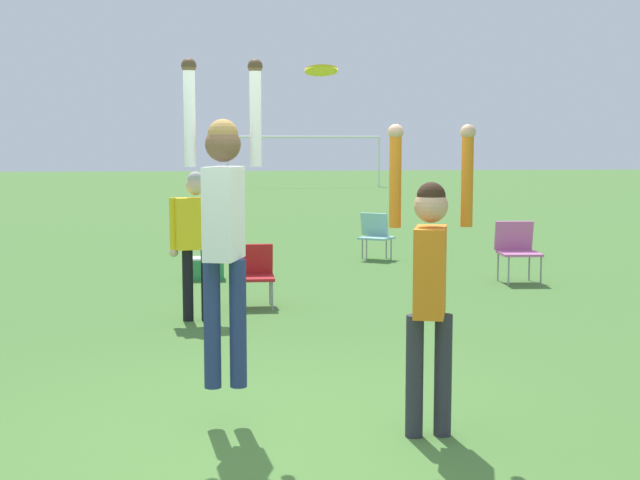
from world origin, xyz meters
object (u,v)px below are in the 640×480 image
camping_chair_4 (254,271)px  person_spectator_near (196,231)px  camping_chair_1 (376,233)px  cooler_box (207,268)px  camping_chair_3 (517,247)px  person_defending (430,273)px  frisbee (321,70)px  person_jumping (224,214)px

camping_chair_4 → person_spectator_near: person_spectator_near is taller
camping_chair_1 → cooler_box: camping_chair_1 is taller
camping_chair_3 → person_spectator_near: person_spectator_near is taller
person_defending → person_spectator_near: 4.52m
person_defending → person_spectator_near: size_ratio=1.26×
camping_chair_3 → camping_chair_4: 4.11m
camping_chair_1 → camping_chair_4: bearing=97.1°
camping_chair_1 → person_spectator_near: person_spectator_near is taller
person_defending → camping_chair_1: 9.39m
frisbee → camping_chair_4: bearing=93.2°
camping_chair_3 → person_defending: bearing=70.8°
person_jumping → cooler_box: 7.02m
person_defending → camping_chair_1: person_defending is taller
camping_chair_3 → frisbee: bearing=64.5°
person_defending → person_spectator_near: bearing=-142.0°
person_defending → person_jumping: bearing=-90.0°
camping_chair_3 → person_spectator_near: 5.09m
camping_chair_1 → cooler_box: 3.50m
person_defending → cooler_box: bearing=-151.2°
person_jumping → frisbee: person_jumping is taller
person_defending → camping_chair_4: (-0.95, 5.04, -0.68)m
frisbee → camping_chair_4: (-0.26, 4.69, -2.04)m
camping_chair_4 → person_spectator_near: size_ratio=0.45×
camping_chair_4 → person_spectator_near: (-0.68, -0.83, 0.57)m
frisbee → person_spectator_near: size_ratio=0.14×
camping_chair_3 → person_spectator_near: (-4.52, -2.29, 0.50)m
person_jumping → camping_chair_4: size_ratio=3.03×
camping_chair_1 → camping_chair_4: (-2.28, -4.23, -0.02)m
frisbee → camping_chair_4: frisbee is taller
frisbee → camping_chair_3: bearing=59.8°
cooler_box → frisbee: bearing=-83.0°
camping_chair_4 → cooler_box: 2.35m
person_spectator_near → person_defending: bearing=-82.2°
person_jumping → camping_chair_4: bearing=11.8°
camping_chair_4 → cooler_box: size_ratio=1.52×
camping_chair_3 → camping_chair_4: size_ratio=1.15×
camping_chair_3 → camping_chair_1: bearing=-55.9°
frisbee → camping_chair_3: 7.39m
camping_chair_1 → camping_chair_4: camping_chair_1 is taller
camping_chair_3 → cooler_box: 4.52m
camping_chair_3 → person_spectator_near: size_ratio=0.52×
person_defending → camping_chair_3: size_ratio=2.42×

